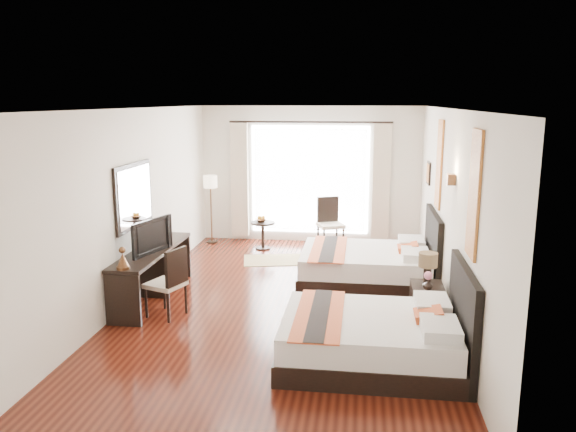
# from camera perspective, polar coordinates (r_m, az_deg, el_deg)

# --- Properties ---
(floor) EXTENTS (4.50, 7.50, 0.01)m
(floor) POSITION_cam_1_polar(r_m,az_deg,el_deg) (8.29, -0.29, -8.91)
(floor) COLOR #330F09
(floor) RESTS_ON ground
(ceiling) EXTENTS (4.50, 7.50, 0.02)m
(ceiling) POSITION_cam_1_polar(r_m,az_deg,el_deg) (7.76, -0.31, 10.79)
(ceiling) COLOR white
(ceiling) RESTS_ON wall_headboard
(wall_headboard) EXTENTS (0.01, 7.50, 2.80)m
(wall_headboard) POSITION_cam_1_polar(r_m,az_deg,el_deg) (7.92, 16.00, 0.23)
(wall_headboard) COLOR silver
(wall_headboard) RESTS_ON floor
(wall_desk) EXTENTS (0.01, 7.50, 2.80)m
(wall_desk) POSITION_cam_1_polar(r_m,az_deg,el_deg) (8.50, -15.47, 1.02)
(wall_desk) COLOR silver
(wall_desk) RESTS_ON floor
(wall_window) EXTENTS (4.50, 0.01, 2.80)m
(wall_window) POSITION_cam_1_polar(r_m,az_deg,el_deg) (11.58, 2.24, 4.19)
(wall_window) COLOR silver
(wall_window) RESTS_ON floor
(wall_entry) EXTENTS (4.50, 0.01, 2.80)m
(wall_entry) POSITION_cam_1_polar(r_m,az_deg,el_deg) (4.35, -7.12, -8.76)
(wall_entry) COLOR silver
(wall_entry) RESTS_ON floor
(window_glass) EXTENTS (2.40, 0.02, 2.20)m
(window_glass) POSITION_cam_1_polar(r_m,az_deg,el_deg) (11.58, 2.23, 3.69)
(window_glass) COLOR white
(window_glass) RESTS_ON wall_window
(sheer_curtain) EXTENTS (2.30, 0.02, 2.10)m
(sheer_curtain) POSITION_cam_1_polar(r_m,az_deg,el_deg) (11.52, 2.20, 3.65)
(sheer_curtain) COLOR white
(sheer_curtain) RESTS_ON wall_window
(drape_left) EXTENTS (0.35, 0.14, 2.35)m
(drape_left) POSITION_cam_1_polar(r_m,az_deg,el_deg) (11.71, -4.92, 3.65)
(drape_left) COLOR #BEB093
(drape_left) RESTS_ON floor
(drape_right) EXTENTS (0.35, 0.14, 2.35)m
(drape_right) POSITION_cam_1_polar(r_m,az_deg,el_deg) (11.44, 9.44, 3.34)
(drape_right) COLOR #BEB093
(drape_right) RESTS_ON floor
(art_panel_near) EXTENTS (0.03, 0.50, 1.35)m
(art_panel_near) POSITION_cam_1_polar(r_m,az_deg,el_deg) (6.17, 18.39, 2.11)
(art_panel_near) COLOR maroon
(art_panel_near) RESTS_ON wall_headboard
(art_panel_far) EXTENTS (0.03, 0.50, 1.35)m
(art_panel_far) POSITION_cam_1_polar(r_m,az_deg,el_deg) (8.90, 15.11, 5.09)
(art_panel_far) COLOR maroon
(art_panel_far) RESTS_ON wall_headboard
(wall_sconce) EXTENTS (0.10, 0.14, 0.14)m
(wall_sconce) POSITION_cam_1_polar(r_m,az_deg,el_deg) (7.46, 16.22, 3.58)
(wall_sconce) COLOR #4E311B
(wall_sconce) RESTS_ON wall_headboard
(mirror_frame) EXTENTS (0.04, 1.25, 0.95)m
(mirror_frame) POSITION_cam_1_polar(r_m,az_deg,el_deg) (8.45, -15.41, 1.99)
(mirror_frame) COLOR black
(mirror_frame) RESTS_ON wall_desk
(mirror_glass) EXTENTS (0.01, 1.12, 0.82)m
(mirror_glass) POSITION_cam_1_polar(r_m,az_deg,el_deg) (8.44, -15.25, 1.99)
(mirror_glass) COLOR white
(mirror_glass) RESTS_ON mirror_frame
(bed_near) EXTENTS (2.05, 1.60, 1.15)m
(bed_near) POSITION_cam_1_polar(r_m,az_deg,el_deg) (6.54, 9.05, -12.04)
(bed_near) COLOR black
(bed_near) RESTS_ON floor
(bed_far) EXTENTS (2.13, 1.66, 1.20)m
(bed_far) POSITION_cam_1_polar(r_m,az_deg,el_deg) (9.15, 8.41, -4.94)
(bed_far) COLOR black
(bed_far) RESTS_ON floor
(nightstand) EXTENTS (0.42, 0.52, 0.50)m
(nightstand) POSITION_cam_1_polar(r_m,az_deg,el_deg) (7.83, 13.90, -8.54)
(nightstand) COLOR black
(nightstand) RESTS_ON floor
(table_lamp) EXTENTS (0.26, 0.26, 0.40)m
(table_lamp) POSITION_cam_1_polar(r_m,az_deg,el_deg) (7.80, 14.03, -4.56)
(table_lamp) COLOR black
(table_lamp) RESTS_ON nightstand
(vase) EXTENTS (0.17, 0.17, 0.14)m
(vase) POSITION_cam_1_polar(r_m,az_deg,el_deg) (7.54, 14.02, -6.79)
(vase) COLOR black
(vase) RESTS_ON nightstand
(console_desk) EXTENTS (0.50, 2.20, 0.76)m
(console_desk) POSITION_cam_1_polar(r_m,az_deg,el_deg) (8.63, -13.57, -5.71)
(console_desk) COLOR black
(console_desk) RESTS_ON floor
(television) EXTENTS (0.36, 0.86, 0.50)m
(television) POSITION_cam_1_polar(r_m,az_deg,el_deg) (8.31, -14.08, -1.95)
(television) COLOR black
(television) RESTS_ON console_desk
(bronze_figurine) EXTENTS (0.23, 0.23, 0.26)m
(bronze_figurine) POSITION_cam_1_polar(r_m,az_deg,el_deg) (7.61, -16.44, -4.25)
(bronze_figurine) COLOR #4E311B
(bronze_figurine) RESTS_ON console_desk
(desk_chair) EXTENTS (0.58, 0.58, 0.97)m
(desk_chair) POSITION_cam_1_polar(r_m,az_deg,el_deg) (7.92, -12.17, -7.87)
(desk_chair) COLOR #C0AC93
(desk_chair) RESTS_ON floor
(floor_lamp) EXTENTS (0.28, 0.28, 1.41)m
(floor_lamp) POSITION_cam_1_polar(r_m,az_deg,el_deg) (11.57, -7.88, 2.99)
(floor_lamp) COLOR black
(floor_lamp) RESTS_ON floor
(side_table) EXTENTS (0.48, 0.48, 0.55)m
(side_table) POSITION_cam_1_polar(r_m,az_deg,el_deg) (11.16, -2.57, -1.98)
(side_table) COLOR black
(side_table) RESTS_ON floor
(fruit_bowl) EXTENTS (0.26, 0.26, 0.05)m
(fruit_bowl) POSITION_cam_1_polar(r_m,az_deg,el_deg) (11.11, -2.74, -0.47)
(fruit_bowl) COLOR #482919
(fruit_bowl) RESTS_ON side_table
(window_chair) EXTENTS (0.61, 0.61, 1.01)m
(window_chair) POSITION_cam_1_polar(r_m,az_deg,el_deg) (11.24, 4.31, -1.72)
(window_chair) COLOR #C0AC93
(window_chair) RESTS_ON floor
(jute_rug) EXTENTS (1.26, 0.98, 0.01)m
(jute_rug) POSITION_cam_1_polar(r_m,az_deg,el_deg) (10.43, -1.37, -4.49)
(jute_rug) COLOR tan
(jute_rug) RESTS_ON floor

